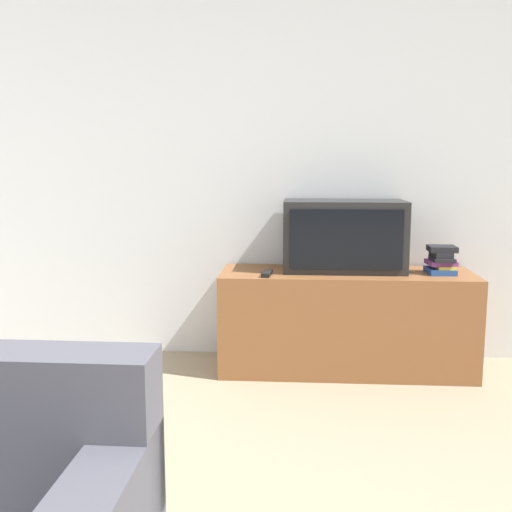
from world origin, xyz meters
name	(u,v)px	position (x,y,z in m)	size (l,w,h in m)	color
wall_back	(259,156)	(0.00, 3.03, 1.30)	(9.00, 0.06, 2.60)	silver
tv_stand	(346,321)	(0.55, 2.73, 0.30)	(1.51, 0.51, 0.61)	brown
television	(344,236)	(0.53, 2.79, 0.82)	(0.73, 0.39, 0.43)	black
book_stack	(441,260)	(1.10, 2.72, 0.68)	(0.17, 0.19, 0.17)	#23478E
remote_on_stand	(267,274)	(0.07, 2.58, 0.62)	(0.06, 0.15, 0.02)	black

